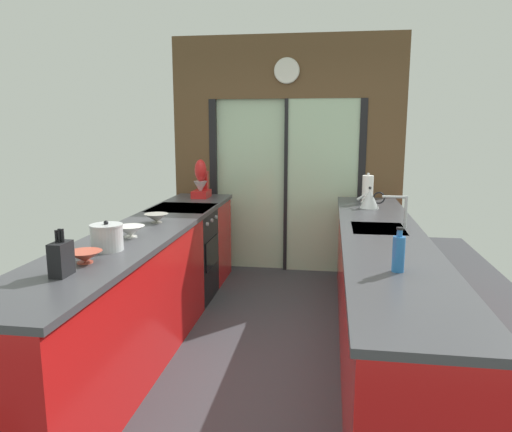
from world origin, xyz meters
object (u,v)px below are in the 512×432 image
mixing_bowl_far (156,218)px  knife_block (61,258)px  mixing_bowl_near (85,257)px  paper_towel_roll (368,189)px  stand_mixer (201,183)px  stock_pot (107,237)px  kettle (370,199)px  soap_bottle (399,253)px  mixing_bowl_mid (131,231)px  oven_range (183,254)px

mixing_bowl_far → knife_block: 1.45m
mixing_bowl_near → mixing_bowl_far: 1.20m
mixing_bowl_far → paper_towel_roll: size_ratio=0.63×
stand_mixer → stock_pot: 2.33m
stand_mixer → kettle: 1.83m
knife_block → stock_pot: size_ratio=1.23×
mixing_bowl_near → soap_bottle: size_ratio=0.82×
stock_pot → stand_mixer: bearing=90.0°
stand_mixer → mixing_bowl_mid: bearing=-90.0°
soap_bottle → kettle: bearing=89.9°
kettle → stand_mixer: bearing=166.6°
mixing_bowl_far → stand_mixer: (0.00, 1.42, 0.12)m
oven_range → stand_mixer: size_ratio=2.19×
mixing_bowl_mid → knife_block: knife_block is taller
mixing_bowl_near → stand_mixer: stand_mixer is taller
oven_range → paper_towel_roll: paper_towel_roll is taller
mixing_bowl_far → paper_towel_roll: bearing=36.1°
knife_block → stock_pot: bearing=90.0°
kettle → paper_towel_roll: 0.30m
mixing_bowl_far → knife_block: knife_block is taller
mixing_bowl_mid → paper_towel_roll: paper_towel_roll is taller
mixing_bowl_near → stock_pot: 0.30m
mixing_bowl_mid → soap_bottle: 1.87m
mixing_bowl_far → stock_pot: stock_pot is taller
mixing_bowl_near → mixing_bowl_mid: mixing_bowl_mid is taller
knife_block → kettle: 3.03m
mixing_bowl_near → soap_bottle: bearing=3.2°
paper_towel_roll → mixing_bowl_mid: bearing=-134.3°
kettle → knife_block: bearing=-126.1°
mixing_bowl_far → stock_pot: 0.91m
mixing_bowl_near → kettle: bearing=51.0°
knife_block → soap_bottle: knife_block is taller
kettle → soap_bottle: 2.10m
soap_bottle → paper_towel_roll: 2.40m
soap_bottle → paper_towel_roll: size_ratio=0.79×
mixing_bowl_mid → knife_block: size_ratio=0.79×
mixing_bowl_near → stand_mixer: bearing=90.0°
mixing_bowl_mid → mixing_bowl_far: mixing_bowl_mid is taller
mixing_bowl_near → oven_range: bearing=90.5°
mixing_bowl_mid → stand_mixer: (0.00, 1.95, 0.12)m
soap_bottle → paper_towel_roll: paper_towel_roll is taller
mixing_bowl_mid → mixing_bowl_near: bearing=-90.0°
stock_pot → knife_block: bearing=-90.0°
stand_mixer → stock_pot: bearing=-90.0°
mixing_bowl_near → kettle: (1.78, 2.20, 0.05)m
knife_block → kettle: knife_block is taller
mixing_bowl_near → stock_pot: size_ratio=0.97×
soap_bottle → stand_mixer: bearing=125.2°
mixing_bowl_mid → knife_block: (0.00, -0.92, 0.05)m
knife_block → stock_pot: (-0.00, 0.54, -0.01)m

